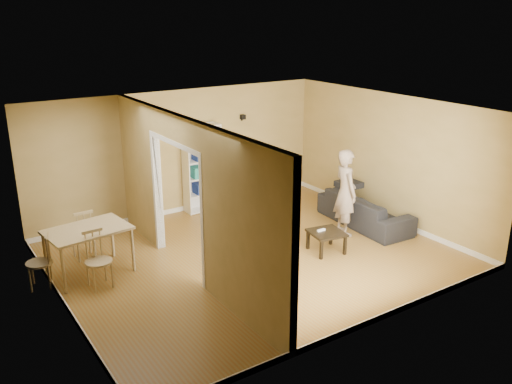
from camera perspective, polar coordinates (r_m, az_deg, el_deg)
room_shell at (r=9.15m, az=-0.35°, el=0.63°), size 6.50×6.50×6.50m
partition at (r=8.59m, az=-7.07°, el=-0.73°), size 0.22×5.50×2.60m
wall_speaker at (r=11.99m, az=-1.40°, el=7.90°), size 0.10×0.10×0.10m
sofa at (r=11.08m, az=11.40°, el=-1.40°), size 2.17×1.03×0.81m
person at (r=10.36m, az=9.44°, el=0.72°), size 0.83×0.72×1.97m
bookshelf at (r=11.60m, az=-5.80°, el=2.56°), size 0.79×0.35×1.88m
paper_box_navy_a at (r=11.69m, az=-5.51°, el=0.50°), size 0.43×0.28×0.22m
paper_box_teal at (r=11.56m, az=-5.80°, el=2.19°), size 0.44×0.29×0.23m
paper_box_navy_b at (r=11.49m, az=-5.59°, el=3.98°), size 0.42×0.28×0.22m
coffee_table at (r=9.75m, az=7.44°, el=-4.48°), size 0.58×0.58×0.38m
game_controller at (r=9.74m, az=6.88°, el=-4.01°), size 0.16×0.04×0.03m
dining_table at (r=9.14m, az=-17.32°, el=-4.17°), size 1.27×0.85×0.80m
chair_left at (r=9.07m, az=-21.89°, el=-6.80°), size 0.51×0.51×0.88m
chair_near at (r=8.77m, az=-16.26°, el=-6.89°), size 0.44×0.44×0.91m
chair_far at (r=9.86m, az=-17.78°, el=-4.17°), size 0.42×0.42×0.91m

